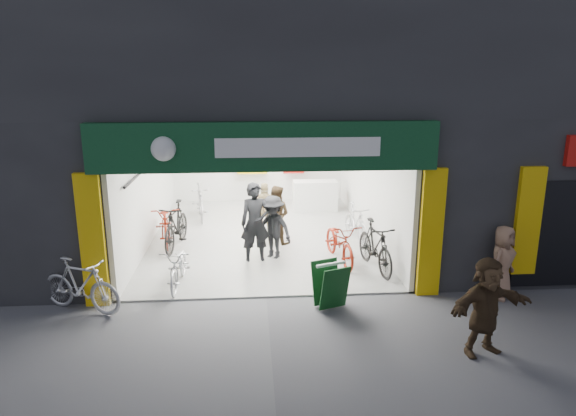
{
  "coord_description": "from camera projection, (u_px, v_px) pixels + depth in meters",
  "views": [
    {
      "loc": [
        -0.29,
        -9.43,
        4.36
      ],
      "look_at": [
        0.55,
        1.5,
        1.45
      ],
      "focal_mm": 32.0,
      "sensor_mm": 36.0,
      "label": 1
    }
  ],
  "objects": [
    {
      "name": "building",
      "position": [
        292.0,
        74.0,
        14.0
      ],
      "size": [
        17.0,
        10.27,
        8.0
      ],
      "color": "#232326",
      "rests_on": "ground"
    },
    {
      "name": "bike_left_midfront",
      "position": [
        176.0,
        226.0,
        12.97
      ],
      "size": [
        0.83,
        2.06,
        1.2
      ],
      "primitive_type": "imported",
      "rotation": [
        0.0,
        0.0,
        -0.14
      ],
      "color": "black",
      "rests_on": "ground"
    },
    {
      "name": "bike_left_front",
      "position": [
        179.0,
        266.0,
        10.72
      ],
      "size": [
        0.65,
        1.71,
        0.89
      ],
      "primitive_type": "imported",
      "rotation": [
        0.0,
        0.0,
        -0.04
      ],
      "color": "#B8B8BD",
      "rests_on": "ground"
    },
    {
      "name": "bike_left_back",
      "position": [
        200.0,
        202.0,
        15.56
      ],
      "size": [
        0.77,
        1.86,
        1.08
      ],
      "primitive_type": "imported",
      "rotation": [
        0.0,
        0.0,
        0.15
      ],
      "color": "#A2A2A6",
      "rests_on": "ground"
    },
    {
      "name": "bike_right_mid",
      "position": [
        340.0,
        242.0,
        12.05
      ],
      "size": [
        0.94,
        1.99,
        1.0
      ],
      "primitive_type": "imported",
      "rotation": [
        0.0,
        0.0,
        0.15
      ],
      "color": "maroon",
      "rests_on": "ground"
    },
    {
      "name": "parked_bike",
      "position": [
        81.0,
        285.0,
        9.55
      ],
      "size": [
        1.79,
        1.17,
        1.05
      ],
      "primitive_type": "imported",
      "rotation": [
        0.0,
        0.0,
        1.15
      ],
      "color": "silver",
      "rests_on": "ground"
    },
    {
      "name": "bike_right_back",
      "position": [
        356.0,
        223.0,
        13.62
      ],
      "size": [
        0.7,
        1.7,
        0.99
      ],
      "primitive_type": "imported",
      "rotation": [
        0.0,
        0.0,
        0.15
      ],
      "color": "silver",
      "rests_on": "ground"
    },
    {
      "name": "pedestrian_near",
      "position": [
        502.0,
        262.0,
        10.09
      ],
      "size": [
        0.86,
        0.84,
        1.49
      ],
      "primitive_type": "imported",
      "rotation": [
        0.0,
        0.0,
        0.72
      ],
      "color": "#956F57",
      "rests_on": "ground"
    },
    {
      "name": "bike_left_midback",
      "position": [
        166.0,
        224.0,
        13.4
      ],
      "size": [
        1.04,
        2.1,
        1.05
      ],
      "primitive_type": "imported",
      "rotation": [
        0.0,
        0.0,
        0.18
      ],
      "color": "maroon",
      "rests_on": "ground"
    },
    {
      "name": "customer_b",
      "position": [
        276.0,
        215.0,
        13.29
      ],
      "size": [
        0.94,
        0.87,
        1.56
      ],
      "primitive_type": "imported",
      "rotation": [
        0.0,
        0.0,
        2.67
      ],
      "color": "#3C2C1B",
      "rests_on": "ground"
    },
    {
      "name": "sandwich_board",
      "position": [
        330.0,
        284.0,
        9.71
      ],
      "size": [
        0.72,
        0.73,
        0.87
      ],
      "rotation": [
        0.0,
        0.0,
        0.35
      ],
      "color": "#0F3F17",
      "rests_on": "ground"
    },
    {
      "name": "customer_a",
      "position": [
        255.0,
        223.0,
        11.96
      ],
      "size": [
        0.74,
        0.53,
        1.91
      ],
      "primitive_type": "imported",
      "rotation": [
        0.0,
        0.0,
        0.11
      ],
      "color": "black",
      "rests_on": "ground"
    },
    {
      "name": "bike_right_front",
      "position": [
        375.0,
        246.0,
        11.53
      ],
      "size": [
        0.82,
        1.96,
        1.14
      ],
      "primitive_type": "imported",
      "rotation": [
        0.0,
        0.0,
        0.15
      ],
      "color": "black",
      "rests_on": "ground"
    },
    {
      "name": "ground",
      "position": [
        266.0,
        298.0,
        10.23
      ],
      "size": [
        60.0,
        60.0,
        0.0
      ],
      "primitive_type": "plane",
      "color": "#56565B",
      "rests_on": "ground"
    },
    {
      "name": "pedestrian_far",
      "position": [
        486.0,
        306.0,
        8.04
      ],
      "size": [
        1.57,
        0.87,
        1.61
      ],
      "primitive_type": "imported",
      "rotation": [
        0.0,
        0.0,
        0.28
      ],
      "color": "#3D2C1B",
      "rests_on": "ground"
    },
    {
      "name": "customer_d",
      "position": [
        265.0,
        210.0,
        13.85
      ],
      "size": [
        0.9,
        0.41,
        1.51
      ],
      "primitive_type": "imported",
      "rotation": [
        0.0,
        0.0,
        3.1
      ],
      "color": "#978458",
      "rests_on": "ground"
    },
    {
      "name": "customer_c",
      "position": [
        273.0,
        228.0,
        12.19
      ],
      "size": [
        1.16,
        1.06,
        1.56
      ],
      "primitive_type": "imported",
      "rotation": [
        0.0,
        0.0,
        -0.61
      ],
      "color": "black",
      "rests_on": "ground"
    }
  ]
}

